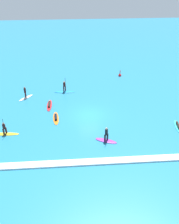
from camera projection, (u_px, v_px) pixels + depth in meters
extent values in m
plane|color=teal|center=(90.00, 115.00, 33.12)|extent=(120.00, 120.00, 0.00)
ellipsoid|color=#33C6CC|center=(178.00, 126.00, 30.86)|extent=(1.03, 2.84, 0.09)
cylinder|color=black|center=(178.00, 125.00, 30.71)|extent=(0.44, 1.36, 0.29)
sphere|color=brown|center=(177.00, 122.00, 31.37)|extent=(0.23, 0.23, 0.21)
ellipsoid|color=yellow|center=(5.00, 134.00, 29.56)|extent=(3.23, 0.80, 0.07)
cylinder|color=#381414|center=(4.00, 132.00, 29.20)|extent=(0.21, 0.21, 0.77)
cylinder|color=#381414|center=(6.00, 130.00, 29.47)|extent=(0.21, 0.21, 0.77)
cylinder|color=#381414|center=(4.00, 126.00, 28.99)|extent=(0.36, 0.36, 0.56)
sphere|color=#A37556|center=(3.00, 124.00, 28.78)|extent=(0.26, 0.26, 0.24)
cylinder|color=black|center=(4.00, 127.00, 28.71)|extent=(0.06, 0.23, 2.27)
cube|color=black|center=(6.00, 135.00, 29.28)|extent=(0.07, 0.20, 0.32)
ellipsoid|color=orange|center=(56.00, 118.00, 32.43)|extent=(0.96, 3.12, 0.09)
cylinder|color=black|center=(56.00, 117.00, 32.28)|extent=(0.42, 1.33, 0.32)
sphere|color=beige|center=(56.00, 114.00, 32.92)|extent=(0.25, 0.25, 0.24)
ellipsoid|color=#1E8CD1|center=(65.00, 92.00, 38.77)|extent=(3.10, 0.82, 0.09)
cylinder|color=#381414|center=(64.00, 89.00, 38.34)|extent=(0.18, 0.18, 0.90)
cylinder|color=#381414|center=(65.00, 88.00, 38.68)|extent=(0.18, 0.18, 0.90)
cylinder|color=#381414|center=(64.00, 85.00, 38.12)|extent=(0.37, 0.37, 0.57)
sphere|color=#A37556|center=(64.00, 82.00, 37.91)|extent=(0.26, 0.26, 0.25)
cylinder|color=black|center=(65.00, 84.00, 38.40)|extent=(0.05, 0.26, 2.21)
cube|color=black|center=(66.00, 90.00, 38.96)|extent=(0.07, 0.20, 0.32)
ellipsoid|color=red|center=(49.00, 105.00, 35.22)|extent=(0.69, 3.22, 0.11)
cylinder|color=black|center=(49.00, 104.00, 35.07)|extent=(0.32, 1.51, 0.31)
sphere|color=beige|center=(50.00, 101.00, 35.80)|extent=(0.23, 0.23, 0.23)
ellipsoid|color=purple|center=(106.00, 141.00, 28.46)|extent=(2.55, 1.63, 0.11)
cylinder|color=black|center=(105.00, 138.00, 28.12)|extent=(0.27, 0.27, 0.81)
cylinder|color=black|center=(107.00, 137.00, 28.33)|extent=(0.27, 0.27, 0.81)
cylinder|color=black|center=(106.00, 132.00, 27.83)|extent=(0.44, 0.44, 0.68)
sphere|color=beige|center=(107.00, 129.00, 27.59)|extent=(0.32, 0.32, 0.24)
cylinder|color=black|center=(107.00, 134.00, 27.62)|extent=(0.19, 0.36, 2.10)
cube|color=black|center=(107.00, 141.00, 28.15)|extent=(0.14, 0.21, 0.32)
ellipsoid|color=white|center=(26.00, 98.00, 37.13)|extent=(2.10, 2.24, 0.10)
cylinder|color=#381414|center=(25.00, 94.00, 37.07)|extent=(0.24, 0.24, 0.80)
cylinder|color=#381414|center=(26.00, 96.00, 36.71)|extent=(0.24, 0.24, 0.80)
cylinder|color=#381414|center=(25.00, 91.00, 36.50)|extent=(0.42, 0.42, 0.67)
sphere|color=brown|center=(24.00, 88.00, 36.27)|extent=(0.34, 0.34, 0.24)
sphere|color=red|center=(120.00, 75.00, 43.95)|extent=(0.51, 0.51, 0.51)
cylinder|color=red|center=(120.00, 73.00, 43.75)|extent=(0.12, 0.12, 1.05)
cube|color=white|center=(96.00, 162.00, 25.48)|extent=(21.09, 0.90, 0.18)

